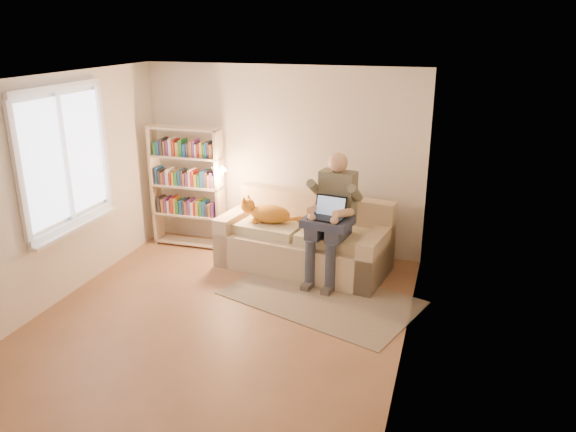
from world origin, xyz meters
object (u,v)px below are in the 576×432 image
(cat, at_px, (264,212))
(laptop, at_px, (332,213))
(person, at_px, (333,211))
(bookshelf, at_px, (187,181))
(sofa, at_px, (305,242))

(cat, relative_size, laptop, 1.90)
(person, distance_m, cat, 1.01)
(person, height_order, laptop, person)
(person, relative_size, bookshelf, 0.91)
(cat, relative_size, bookshelf, 0.48)
(cat, height_order, bookshelf, bookshelf)
(laptop, bearing_deg, bookshelf, 172.97)
(laptop, bearing_deg, person, 109.20)
(sofa, distance_m, bookshelf, 1.95)
(laptop, bearing_deg, cat, 170.65)
(person, relative_size, cat, 1.92)
(person, xyz_separation_m, cat, (-0.98, 0.17, -0.18))
(person, bearing_deg, bookshelf, 176.53)
(cat, distance_m, laptop, 1.07)
(cat, bearing_deg, sofa, 14.72)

